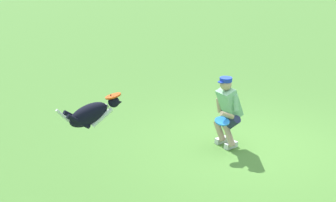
% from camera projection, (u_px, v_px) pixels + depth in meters
% --- Properties ---
extents(ground_plane, '(60.00, 60.00, 0.00)m').
position_uv_depth(ground_plane, '(254.00, 147.00, 9.41)').
color(ground_plane, '#528738').
extents(person, '(0.61, 0.65, 1.29)m').
position_uv_depth(person, '(228.00, 109.00, 9.28)').
color(person, silver).
rests_on(person, ground_plane).
extents(dog, '(1.01, 0.42, 0.48)m').
position_uv_depth(dog, '(91.00, 114.00, 7.60)').
color(dog, black).
extents(frisbee_flying, '(0.32, 0.31, 0.11)m').
position_uv_depth(frisbee_flying, '(113.00, 96.00, 7.71)').
color(frisbee_flying, '#EC5213').
extents(frisbee_held, '(0.36, 0.35, 0.11)m').
position_uv_depth(frisbee_held, '(222.00, 121.00, 8.96)').
color(frisbee_held, '#2A87F0').
rests_on(frisbee_held, person).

